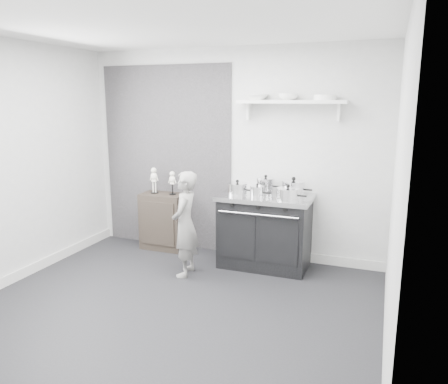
# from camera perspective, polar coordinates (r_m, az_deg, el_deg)

# --- Properties ---
(ground) EXTENTS (4.00, 4.00, 0.00)m
(ground) POSITION_cam_1_polar(r_m,az_deg,el_deg) (4.53, -7.04, -14.96)
(ground) COLOR black
(ground) RESTS_ON ground
(room_shell) EXTENTS (4.02, 3.62, 2.71)m
(room_shell) POSITION_cam_1_polar(r_m,az_deg,el_deg) (4.24, -7.75, 6.34)
(room_shell) COLOR #B9B9B7
(room_shell) RESTS_ON ground
(wall_shelf) EXTENTS (1.30, 0.26, 0.24)m
(wall_shelf) POSITION_cam_1_polar(r_m,az_deg,el_deg) (5.35, 8.79, 11.45)
(wall_shelf) COLOR white
(wall_shelf) RESTS_ON room_shell
(stove) EXTENTS (1.13, 0.70, 0.91)m
(stove) POSITION_cam_1_polar(r_m,az_deg,el_deg) (5.45, 5.36, -5.01)
(stove) COLOR black
(stove) RESTS_ON ground
(side_cabinet) EXTENTS (0.60, 0.35, 0.78)m
(side_cabinet) POSITION_cam_1_polar(r_m,az_deg,el_deg) (6.13, -7.88, -3.79)
(side_cabinet) COLOR black
(side_cabinet) RESTS_ON ground
(child) EXTENTS (0.36, 0.49, 1.25)m
(child) POSITION_cam_1_polar(r_m,az_deg,el_deg) (5.12, -5.11, -4.20)
(child) COLOR gray
(child) RESTS_ON ground
(pot_front_left) EXTENTS (0.33, 0.24, 0.19)m
(pot_front_left) POSITION_cam_1_polar(r_m,az_deg,el_deg) (5.33, 1.76, 0.44)
(pot_front_left) COLOR silver
(pot_front_left) RESTS_ON stove
(pot_back_left) EXTENTS (0.32, 0.23, 0.23)m
(pot_back_left) POSITION_cam_1_polar(r_m,az_deg,el_deg) (5.47, 5.45, 0.91)
(pot_back_left) COLOR silver
(pot_back_left) RESTS_ON stove
(pot_back_right) EXTENTS (0.37, 0.28, 0.23)m
(pot_back_right) POSITION_cam_1_polar(r_m,az_deg,el_deg) (5.34, 9.05, 0.52)
(pot_back_right) COLOR silver
(pot_back_right) RESTS_ON stove
(pot_front_right) EXTENTS (0.35, 0.26, 0.19)m
(pot_front_right) POSITION_cam_1_polar(r_m,az_deg,el_deg) (5.08, 8.33, -0.28)
(pot_front_right) COLOR silver
(pot_front_right) RESTS_ON stove
(pot_front_center) EXTENTS (0.26, 0.17, 0.16)m
(pot_front_center) POSITION_cam_1_polar(r_m,az_deg,el_deg) (5.21, 4.35, 0.06)
(pot_front_center) COLOR silver
(pot_front_center) RESTS_ON stove
(skeleton_full) EXTENTS (0.11, 0.07, 0.41)m
(skeleton_full) POSITION_cam_1_polar(r_m,az_deg,el_deg) (6.06, -9.12, 1.76)
(skeleton_full) COLOR white
(skeleton_full) RESTS_ON side_cabinet
(skeleton_torso) EXTENTS (0.10, 0.07, 0.37)m
(skeleton_torso) POSITION_cam_1_polar(r_m,az_deg,el_deg) (5.93, -6.76, 1.40)
(skeleton_torso) COLOR white
(skeleton_torso) RESTS_ON side_cabinet
(bowl_large) EXTENTS (0.28, 0.28, 0.07)m
(bowl_large) POSITION_cam_1_polar(r_m,az_deg,el_deg) (5.45, 4.27, 12.26)
(bowl_large) COLOR white
(bowl_large) RESTS_ON wall_shelf
(bowl_small) EXTENTS (0.24, 0.24, 0.07)m
(bowl_small) POSITION_cam_1_polar(r_m,az_deg,el_deg) (5.36, 8.37, 12.20)
(bowl_small) COLOR white
(bowl_small) RESTS_ON wall_shelf
(plate_stack) EXTENTS (0.26, 0.26, 0.06)m
(plate_stack) POSITION_cam_1_polar(r_m,az_deg,el_deg) (5.28, 13.05, 11.95)
(plate_stack) COLOR white
(plate_stack) RESTS_ON wall_shelf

